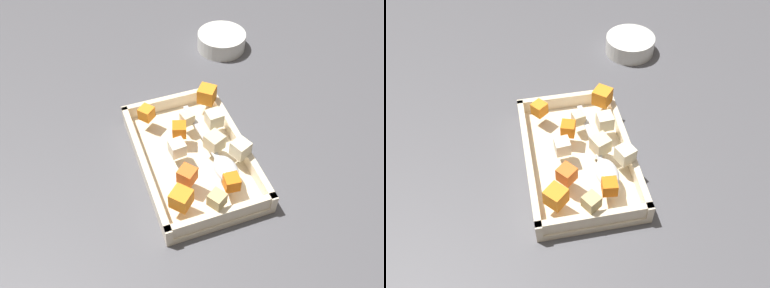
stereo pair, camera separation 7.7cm
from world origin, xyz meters
The scene contains 16 objects.
ground_plane centered at (0.00, 0.00, 0.00)m, with size 4.00×4.00×0.00m, color #4C4C51.
baking_dish centered at (0.00, -0.01, 0.01)m, with size 0.31×0.20×0.04m.
carrot_chunk_under_handle centered at (-0.04, -0.03, 0.06)m, with size 0.03×0.03×0.03m, color orange.
carrot_chunk_near_left centered at (0.11, -0.07, 0.06)m, with size 0.03×0.03×0.03m, color orange.
carrot_chunk_heap_side centered at (0.07, -0.05, 0.06)m, with size 0.03×0.03×0.03m, color orange.
carrot_chunk_near_right centered at (0.11, 0.02, 0.06)m, with size 0.03×0.03×0.03m, color orange.
carrot_chunk_far_left centered at (-0.11, -0.07, 0.06)m, with size 0.03×0.03×0.03m, color orange.
carrot_chunk_far_right centered at (-0.12, 0.06, 0.06)m, with size 0.03×0.03×0.03m, color orange.
potato_chunk_heap_top centered at (0.01, 0.03, 0.06)m, with size 0.03×0.03×0.03m, color beige.
potato_chunk_rim_edge centered at (-0.05, 0.05, 0.06)m, with size 0.03×0.03×0.03m, color beige.
potato_chunk_corner_se centered at (0.04, 0.07, 0.06)m, with size 0.03×0.03×0.03m, color beige.
potato_chunk_mid_left centered at (0.13, -0.02, 0.06)m, with size 0.03×0.03×0.03m, color tan.
potato_chunk_corner_nw centered at (-0.07, 0.00, 0.06)m, with size 0.02×0.02×0.02m, color beige.
parsnip_chunk_near_spoon centered at (0.00, -0.04, 0.06)m, with size 0.03×0.03×0.03m, color silver.
serving_spoon centered at (0.06, 0.02, 0.05)m, with size 0.22×0.05×0.02m.
small_prep_bowl centered at (-0.34, 0.19, 0.02)m, with size 0.12×0.12×0.04m, color silver.
Camera 2 is at (0.50, -0.11, 0.63)m, focal length 38.33 mm.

